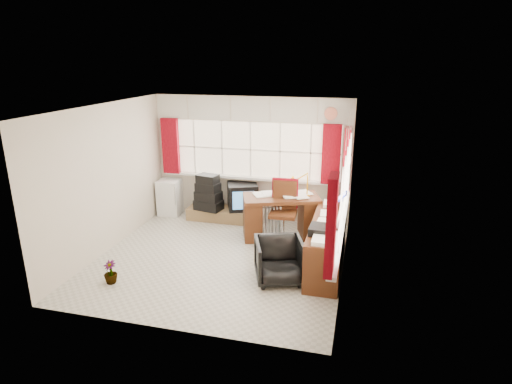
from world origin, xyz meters
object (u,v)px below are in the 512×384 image
office_chair (279,260)px  desk (281,214)px  task_chair (284,209)px  tv_bench (222,214)px  credenza (327,243)px  radiator (270,226)px  mini_fridge (170,197)px  desk_lamp (308,180)px  crt_tv (243,196)px

office_chair → desk: bearing=80.9°
task_chair → tv_bench: size_ratio=0.82×
desk → credenza: bearing=-45.8°
office_chair → task_chair: bearing=78.8°
credenza → office_chair: bearing=-134.2°
desk → task_chair: bearing=-61.1°
task_chair → office_chair: 1.52m
task_chair → radiator: task_chair is taller
task_chair → credenza: task_chair is taller
desk → mini_fridge: size_ratio=2.03×
credenza → mini_fridge: credenza is taller
office_chair → credenza: 0.92m
desk → desk_lamp: 0.81m
desk_lamp → mini_fridge: size_ratio=0.58×
mini_fridge → desk: bearing=-13.6°
crt_tv → mini_fridge: size_ratio=0.99×
crt_tv → credenza: bearing=-40.8°
credenza → tv_bench: (-2.28, 1.52, -0.27)m
credenza → mini_fridge: (-3.46, 1.57, -0.02)m
radiator → credenza: credenza is taller
task_chair → radiator: size_ratio=1.82×
radiator → mini_fridge: (-2.34, 0.76, 0.12)m
desk_lamp → tv_bench: 2.07m
task_chair → crt_tv: size_ratio=1.55×
desk_lamp → tv_bench: desk_lamp is taller
radiator → tv_bench: 1.37m
desk → crt_tv: 1.12m
office_chair → radiator: office_chair is taller
credenza → task_chair: bearing=136.4°
task_chair → mini_fridge: 2.72m
radiator → mini_fridge: 2.47m
desk → mini_fridge: 2.59m
tv_bench → mini_fridge: mini_fridge is taller
radiator → mini_fridge: size_ratio=0.84×
task_chair → crt_tv: task_chair is taller
office_chair → radiator: bearing=88.3°
credenza → desk: bearing=134.2°
office_chair → radiator: size_ratio=1.13×
radiator → desk: bearing=40.8°
task_chair → tv_bench: bearing=153.6°
credenza → tv_bench: credenza is taller
desk_lamp → radiator: 1.09m
radiator → credenza: size_ratio=0.32×
desk → credenza: (0.94, -0.96, -0.05)m
radiator → credenza: 1.38m
desk → task_chair: (0.08, -0.15, 0.17)m
desk_lamp → crt_tv: bearing=160.8°
task_chair → credenza: 1.20m
tv_bench → crt_tv: (0.42, 0.08, 0.39)m
tv_bench → radiator: bearing=-31.3°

